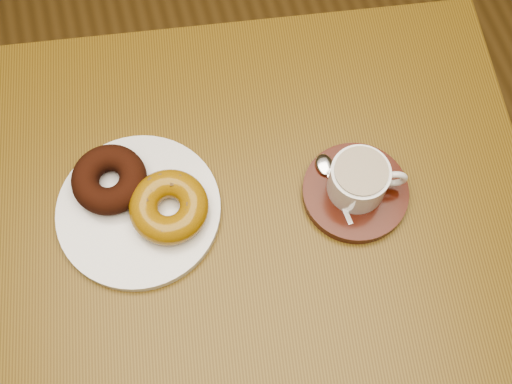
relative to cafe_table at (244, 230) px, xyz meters
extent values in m
plane|color=brown|center=(-0.04, 0.16, -0.65)|extent=(6.00, 6.00, 0.00)
cube|color=brown|center=(0.00, 0.00, 0.11)|extent=(0.90, 0.72, 0.03)
cylinder|color=#4D2D16|center=(-0.33, 0.31, -0.28)|extent=(0.05, 0.05, 0.74)
cylinder|color=#4D2D16|center=(0.40, 0.21, -0.28)|extent=(0.05, 0.05, 0.74)
cylinder|color=silver|center=(-0.14, 0.02, 0.13)|extent=(0.31, 0.31, 0.01)
torus|color=black|center=(-0.17, 0.07, 0.16)|extent=(0.12, 0.12, 0.04)
torus|color=#91660F|center=(-0.10, 0.00, 0.16)|extent=(0.13, 0.13, 0.04)
cube|color=#50381A|center=(-0.07, 0.00, 0.17)|extent=(0.01, 0.00, 0.00)
cube|color=#50381A|center=(-0.07, 0.02, 0.17)|extent=(0.01, 0.01, 0.00)
cube|color=#50381A|center=(-0.08, 0.03, 0.17)|extent=(0.01, 0.01, 0.00)
cube|color=#50381A|center=(-0.10, 0.04, 0.17)|extent=(0.01, 0.01, 0.00)
cube|color=#50381A|center=(-0.11, 0.04, 0.17)|extent=(0.01, 0.01, 0.00)
cube|color=#50381A|center=(-0.13, 0.03, 0.17)|extent=(0.01, 0.01, 0.00)
cube|color=#50381A|center=(-0.13, 0.01, 0.17)|extent=(0.01, 0.01, 0.00)
cube|color=#50381A|center=(-0.13, 0.00, 0.17)|extent=(0.01, 0.01, 0.00)
cube|color=#50381A|center=(-0.13, -0.02, 0.17)|extent=(0.01, 0.01, 0.00)
cube|color=#50381A|center=(-0.11, -0.03, 0.17)|extent=(0.01, 0.01, 0.00)
cube|color=#50381A|center=(-0.10, -0.03, 0.17)|extent=(0.01, 0.01, 0.00)
cube|color=#50381A|center=(-0.08, -0.02, 0.17)|extent=(0.01, 0.01, 0.00)
cube|color=#50381A|center=(-0.07, -0.01, 0.17)|extent=(0.01, 0.01, 0.00)
cylinder|color=#371007|center=(0.16, -0.03, 0.13)|extent=(0.20, 0.20, 0.02)
cylinder|color=silver|center=(0.16, -0.03, 0.17)|extent=(0.08, 0.08, 0.05)
cylinder|color=#51381B|center=(0.16, -0.03, 0.19)|extent=(0.07, 0.07, 0.00)
torus|color=silver|center=(0.20, -0.04, 0.17)|extent=(0.04, 0.02, 0.04)
ellipsoid|color=silver|center=(0.12, 0.02, 0.14)|extent=(0.02, 0.03, 0.01)
cube|color=silver|center=(0.13, -0.03, 0.14)|extent=(0.01, 0.09, 0.00)
camera|label=1|loc=(-0.07, -0.33, 0.96)|focal=45.00mm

